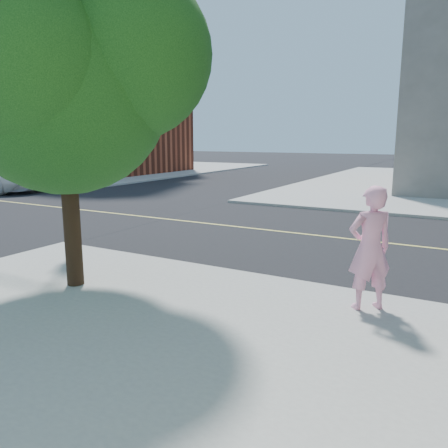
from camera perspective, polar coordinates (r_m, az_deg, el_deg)
The scene contains 8 objects.
ground at distance 11.77m, azimuth -16.61°, elevation -3.33°, with size 140.00×140.00×0.00m, color black.
road_ew at distance 15.16m, azimuth -4.40°, elevation 0.29°, with size 140.00×9.00×0.01m, color black.
sidewalk_nw at distance 43.00m, azimuth -17.66°, elevation 6.86°, with size 26.00×25.00×0.12m, color #A1A29C.
church at distance 38.57m, azimuth -19.05°, elevation 16.96°, with size 15.20×12.00×14.40m.
office_block at distance 50.53m, azimuth -25.23°, elevation 17.21°, with size 12.00×14.08×18.00m.
man_on_phone at distance 7.38m, azimuth 18.15°, elevation -2.97°, with size 0.72×0.48×1.99m, color #FEA2C9.
street_tree at distance 8.49m, azimuth -19.57°, elevation 19.27°, with size 4.68×4.26×6.22m.
signal_pole at distance 13.13m, azimuth -26.14°, elevation 14.51°, with size 4.06×0.46×4.59m.
Camera 1 is at (8.26, -7.89, 2.83)m, focal length 35.77 mm.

